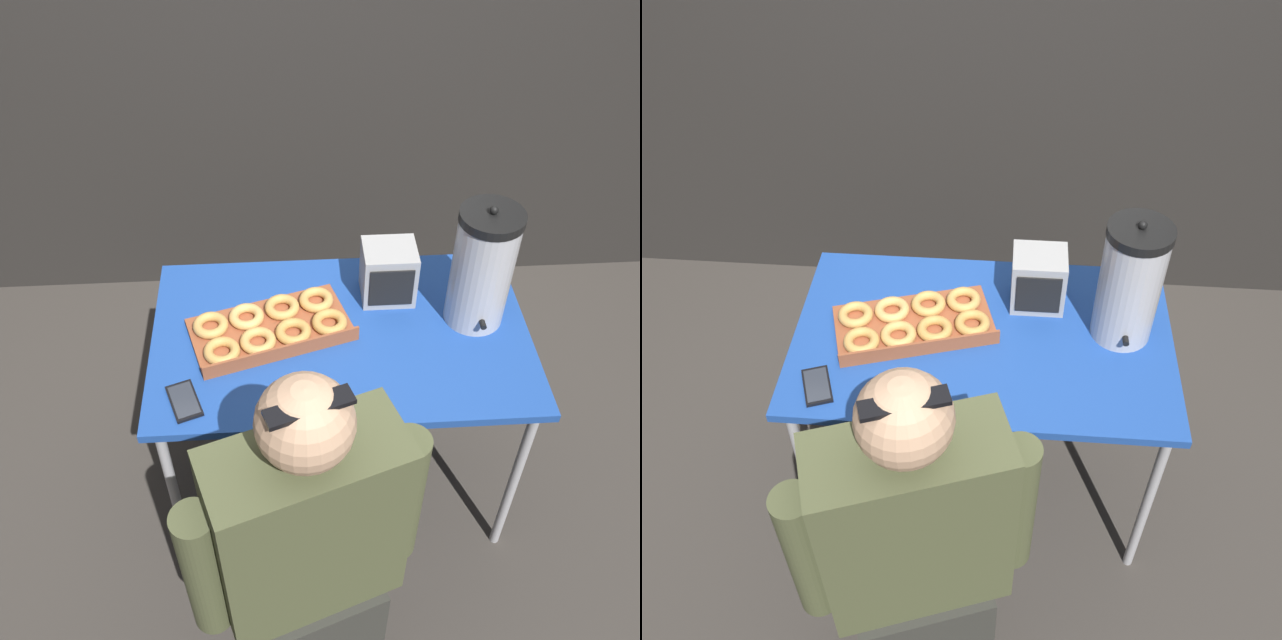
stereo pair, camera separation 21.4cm
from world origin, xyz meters
TOP-DOWN VIEW (x-y plane):
  - ground_plane at (0.00, 0.00)m, footprint 12.00×12.00m
  - back_wall at (0.00, 1.21)m, footprint 6.00×0.11m
  - folding_table at (0.00, 0.00)m, footprint 1.16×0.71m
  - donut_box at (-0.21, 0.02)m, footprint 0.53×0.38m
  - coffee_urn at (0.42, 0.05)m, footprint 0.19×0.21m
  - cell_phone at (-0.46, -0.24)m, footprint 0.12×0.15m
  - space_heater at (0.16, 0.17)m, footprint 0.17×0.15m
  - person_seated at (-0.13, -0.63)m, footprint 0.61×0.37m

SIDE VIEW (x-z plane):
  - ground_plane at x=0.00m, z-range 0.00..0.00m
  - person_seated at x=-0.13m, z-range -0.04..1.22m
  - folding_table at x=0.00m, z-range 0.32..1.08m
  - cell_phone at x=-0.46m, z-range 0.76..0.77m
  - donut_box at x=-0.21m, z-range 0.76..0.81m
  - space_heater at x=0.16m, z-range 0.76..0.95m
  - coffee_urn at x=0.42m, z-range 0.75..1.17m
  - back_wall at x=0.00m, z-range 0.00..2.59m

